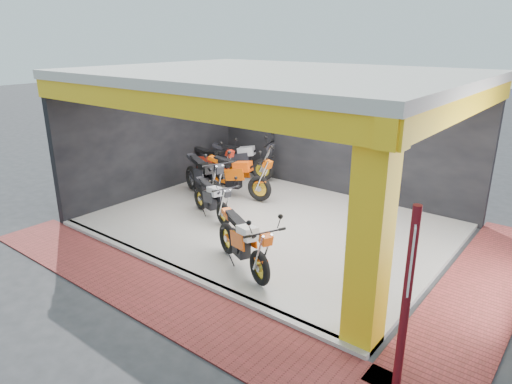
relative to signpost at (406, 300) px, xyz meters
The scene contains 18 objects.
ground 5.03m from the signpost, 161.77° to the left, with size 80.00×80.00×0.00m, color #2D2D30.
showroom_floor 5.94m from the signpost, 142.55° to the left, with size 8.00×6.00×0.10m, color silver.
showroom_ceiling 6.16m from the signpost, 142.55° to the left, with size 8.40×6.40×0.20m, color beige.
back_wall 8.05m from the signpost, 124.73° to the left, with size 8.20×0.20×3.50m, color black.
left_wall 9.37m from the signpost, 157.99° to the left, with size 0.20×6.20×3.50m, color black.
corner_column 1.16m from the signpost, 137.60° to the left, with size 0.50×0.50×3.50m, color yellow.
header_beam_front 4.97m from the signpost, behind, with size 8.40×0.30×0.40m, color yellow.
header_beam_right 4.01m from the signpost, 99.39° to the left, with size 0.30×6.40×0.40m, color yellow.
floor_kerb 4.81m from the signpost, behind, with size 8.00×0.20×0.10m, color silver.
paver_front 4.81m from the signpost, behind, with size 9.00×1.40×0.03m, color maroon.
paver_right 3.80m from the signpost, 86.42° to the left, with size 1.40×7.00×0.03m, color maroon.
signpost is the anchor object (origin of this frame).
moto_hero 3.21m from the signpost, 161.26° to the left, with size 2.19×0.81×1.34m, color #D94A09, non-canonical shape.
moto_row_a 6.01m from the signpost, 153.66° to the left, with size 1.93×0.71×1.18m, color black, non-canonical shape.
moto_row_b 7.29m from the signpost, 151.39° to the left, with size 2.39×0.89×1.46m, color black, non-canonical shape.
moto_row_c 7.28m from the signpost, 141.68° to the left, with size 2.38×0.88×1.46m, color #DD5409, non-canonical shape.
moto_row_d 8.92m from the signpost, 146.10° to the left, with size 2.27×0.84×1.39m, color red, non-canonical shape.
moto_row_e 9.05m from the signpost, 138.31° to the left, with size 2.40×0.89×1.47m, color black, non-canonical shape.
Camera 1 is at (6.08, -6.28, 4.39)m, focal length 32.00 mm.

